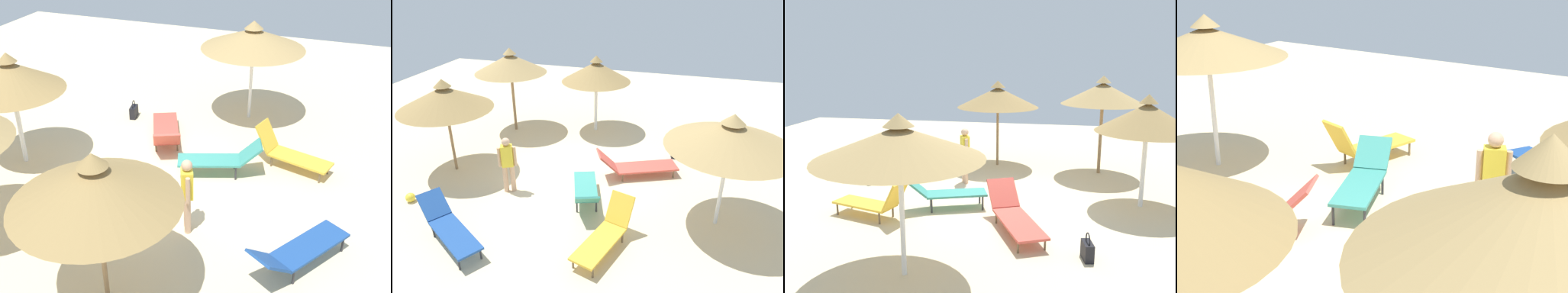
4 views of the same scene
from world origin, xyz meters
The scene contains 12 objects.
ground centered at (0.00, 0.00, -0.05)m, with size 24.00×24.00×0.10m, color beige.
parasol_umbrella_center centered at (-0.42, 3.46, 2.21)m, with size 2.43×2.43×2.77m.
parasol_umbrella_back centered at (-3.68, -0.60, 2.27)m, with size 2.64×2.64×2.80m.
parasol_umbrella_edge centered at (-3.30, 2.66, 2.49)m, with size 2.50×2.50×3.02m.
parasol_umbrella_near_left centered at (3.84, -1.09, 2.33)m, with size 2.83×2.83×2.81m.
lounge_chair_front centered at (0.63, -1.23, 0.43)m, with size 1.19×2.02×0.83m.
lounge_chair_far_right centered at (-1.89, -3.46, 0.41)m, with size 2.16×1.64×0.81m.
lounge_chair_near_right centered at (1.58, 0.55, 0.35)m, with size 2.39×1.56×0.84m.
lounge_chair_far_left centered at (1.51, -2.66, 0.40)m, with size 1.06×1.93×0.97m.
person_standing_center centered at (-1.54, -1.22, 0.91)m, with size 0.45×0.33×1.60m.
handbag centered at (2.69, 2.04, 0.18)m, with size 0.42×0.24×0.53m.
beach_ball centered at (-3.81, -2.44, 0.12)m, with size 0.25×0.25×0.25m, color yellow.
Camera 2 is at (2.98, -8.94, 5.67)m, focal length 34.45 mm.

